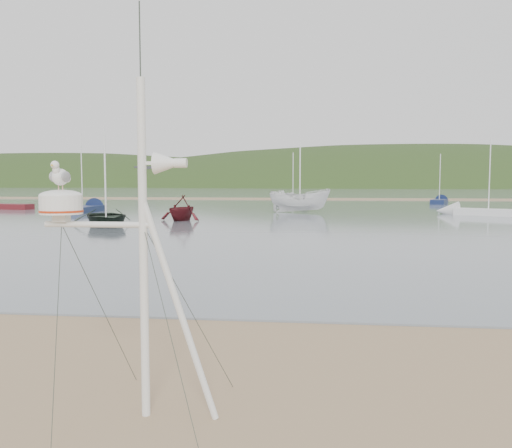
# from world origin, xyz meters

# --- Properties ---
(ground) EXTENTS (560.00, 560.00, 0.00)m
(ground) POSITION_xyz_m (0.00, 0.00, 0.00)
(ground) COLOR #8E7152
(ground) RESTS_ON ground
(water) EXTENTS (560.00, 256.00, 0.04)m
(water) POSITION_xyz_m (0.00, 132.00, 0.02)
(water) COLOR slate
(water) RESTS_ON ground
(sandbar) EXTENTS (560.00, 7.00, 0.07)m
(sandbar) POSITION_xyz_m (0.00, 70.00, 0.07)
(sandbar) COLOR #8E7152
(sandbar) RESTS_ON water
(hill_ridge) EXTENTS (620.00, 180.00, 80.00)m
(hill_ridge) POSITION_xyz_m (18.52, 235.00, -19.70)
(hill_ridge) COLOR #213515
(hill_ridge) RESTS_ON ground
(far_cottages) EXTENTS (294.40, 6.30, 8.00)m
(far_cottages) POSITION_xyz_m (3.00, 196.00, 4.00)
(far_cottages) COLOR white
(far_cottages) RESTS_ON ground
(mast_rig) EXTENTS (2.05, 2.19, 4.64)m
(mast_rig) POSITION_xyz_m (0.82, -0.27, 1.12)
(mast_rig) COLOR silver
(mast_rig) RESTS_ON ground
(boat_dark) EXTENTS (3.44, 2.56, 4.77)m
(boat_dark) POSITION_xyz_m (-9.51, 24.39, 2.42)
(boat_dark) COLOR black
(boat_dark) RESTS_ON water
(boat_red) EXTENTS (3.09, 2.33, 3.18)m
(boat_red) POSITION_xyz_m (-6.07, 28.72, 1.63)
(boat_red) COLOR #521217
(boat_red) RESTS_ON water
(boat_white) EXTENTS (2.07, 2.02, 5.04)m
(boat_white) POSITION_xyz_m (1.37, 38.82, 2.56)
(boat_white) COLOR silver
(boat_white) RESTS_ON water
(sailboat_dark_mid) EXTENTS (4.63, 6.08, 6.23)m
(sailboat_dark_mid) POSITION_xyz_m (0.93, 55.86, 0.30)
(sailboat_dark_mid) COLOR black
(sailboat_dark_mid) RESTS_ON ground
(sailboat_white_near) EXTENTS (6.21, 4.30, 6.23)m
(sailboat_white_near) POSITION_xyz_m (14.22, 36.97, 0.30)
(sailboat_white_near) COLOR silver
(sailboat_white_near) RESTS_ON ground
(dinghy_red_far) EXTENTS (5.53, 2.24, 1.31)m
(dinghy_red_far) POSITION_xyz_m (-26.26, 40.72, 0.29)
(dinghy_red_far) COLOR #521217
(dinghy_red_far) RESTS_ON ground
(sailboat_blue_near) EXTENTS (1.90, 7.15, 7.07)m
(sailboat_blue_near) POSITION_xyz_m (-16.44, 38.39, 0.30)
(sailboat_blue_near) COLOR #131F45
(sailboat_blue_near) RESTS_ON ground
(sailboat_blue_far) EXTENTS (3.34, 6.25, 6.09)m
(sailboat_blue_far) POSITION_xyz_m (16.96, 58.32, 0.30)
(sailboat_blue_far) COLOR #131F45
(sailboat_blue_far) RESTS_ON ground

